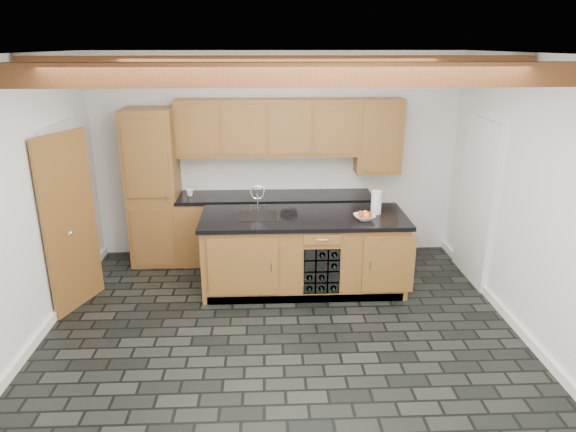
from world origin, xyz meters
The scene contains 10 objects.
ground centered at (0.00, 0.00, 0.00)m, with size 5.00×5.00×0.00m, color black.
room_shell centered at (-0.09, 0.53, 1.53)m, with size 5.01×5.00×5.00m.
back_cabinetry centered at (-0.38, 2.24, 0.98)m, with size 3.65×0.62×2.20m.
island centered at (0.31, 1.28, 0.46)m, with size 2.48×0.96×0.93m.
faucet centered at (-0.25, 1.33, 0.96)m, with size 0.45×0.40×0.34m.
kitchen_scale centered at (0.13, 1.39, 0.96)m, with size 0.20×0.13×0.06m.
fruit_bowl centered at (1.00, 1.12, 0.96)m, with size 0.24×0.24×0.06m, color silver.
fruit_cluster centered at (1.00, 1.12, 0.99)m, with size 0.16×0.17×0.07m.
paper_towel centered at (1.18, 1.35, 1.07)m, with size 0.12×0.12×0.28m, color white.
mug centered at (-1.18, 2.20, 0.98)m, with size 0.10×0.10×0.09m, color white.
Camera 1 is at (-0.14, -4.50, 2.89)m, focal length 32.00 mm.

